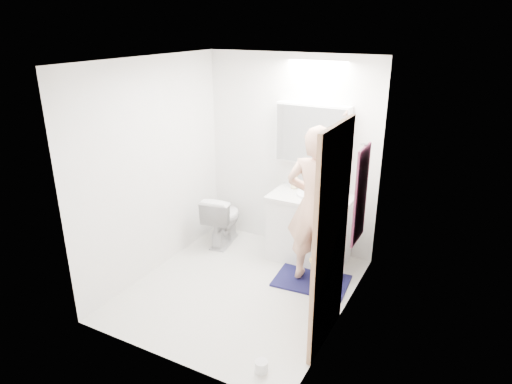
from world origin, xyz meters
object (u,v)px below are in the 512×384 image
Objects in this scene: medicine_cabinet at (312,134)px; soap_bottle_b at (307,183)px; vanity_cabinet at (309,229)px; toothbrush_cup at (330,191)px; toilet_paper_roll at (261,366)px; soap_bottle_a at (294,179)px; person at (315,206)px; toilet at (223,219)px.

soap_bottle_b is (-0.02, -0.03, -0.60)m from medicine_cabinet.
medicine_cabinet is at bearing 114.61° from vanity_cabinet.
medicine_cabinet is 0.69m from toothbrush_cup.
soap_bottle_b is at bearing -129.28° from medicine_cabinet.
medicine_cabinet reaches higher than soap_bottle_b.
soap_bottle_a is at bearing 106.91° from toilet_paper_roll.
person is 0.81m from soap_bottle_a.
toilet is at bearing -163.08° from soap_bottle_a.
vanity_cabinet is 5.50× the size of soap_bottle_b.
person reaches higher than vanity_cabinet.
vanity_cabinet is 0.75m from person.
medicine_cabinet reaches higher than toilet_paper_roll.
toilet is 2.41m from toilet_paper_roll.
medicine_cabinet is 8.00× the size of toilet_paper_roll.
vanity_cabinet is 1.13m from medicine_cabinet.
medicine_cabinet is (-0.10, 0.21, 1.11)m from vanity_cabinet.
medicine_cabinet is 1.30× the size of toilet.
soap_bottle_b is 0.29m from toothbrush_cup.
person is (0.23, -0.48, 0.52)m from vanity_cabinet.
toilet is 6.15× the size of toilet_paper_roll.
toothbrush_cup is at bearing -88.90° from person.
vanity_cabinet reaches higher than toilet_paper_roll.
person is at bearing -64.61° from medicine_cabinet.
vanity_cabinet reaches higher than toilet.
medicine_cabinet is at bearing 169.31° from toothbrush_cup.
toothbrush_cup reaches higher than toilet.
soap_bottle_b is at bearing -66.43° from person.
person is at bearing -61.92° from soap_bottle_b.
soap_bottle_b reaches higher than toothbrush_cup.
toilet_paper_roll is (0.20, -2.13, -0.81)m from toothbrush_cup.
toothbrush_cup is (0.45, 0.01, -0.08)m from soap_bottle_a.
toilet_paper_roll is (0.13, -1.49, -0.86)m from person.
toothbrush_cup is 0.83× the size of toilet_paper_roll.
person reaches higher than soap_bottle_a.
soap_bottle_a is 1.48× the size of soap_bottle_b.
toilet is at bearing 129.29° from toilet_paper_roll.
toilet_paper_roll is at bearing 90.68° from person.
medicine_cabinet is 5.38× the size of soap_bottle_b.
soap_bottle_a reaches higher than soap_bottle_b.
vanity_cabinet is 1.33× the size of toilet.
toothbrush_cup reaches higher than toilet_paper_roll.
soap_bottle_b reaches higher than toilet_paper_roll.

